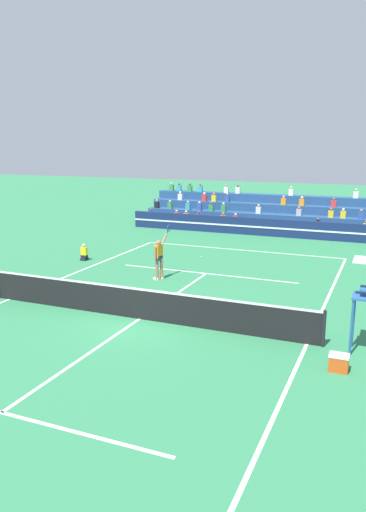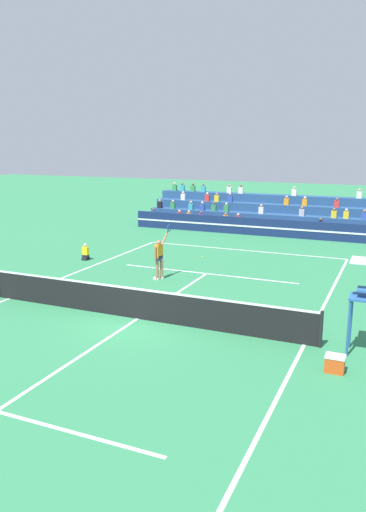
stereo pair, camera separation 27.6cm
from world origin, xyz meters
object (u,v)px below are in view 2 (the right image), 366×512
Objects in this scene: ball_kid_courtside at (86,254)px; tennis_ball at (202,257)px; umpire_chair at (365,295)px; tennis_player at (159,257)px; equipment_cooler at (335,364)px.

ball_kid_courtside is 12.43× the size of tennis_ball.
umpire_chair is 39.26× the size of tennis_ball.
umpire_chair is at bearing -25.64° from ball_kid_courtside.
tennis_ball is at bearing 87.47° from tennis_player.
umpire_chair is 15.09m from ball_kid_courtside.
tennis_ball is at bearing 131.99° from umpire_chair.
ball_kid_courtside is at bearing 148.61° from equipment_cooler.
ball_kid_courtside is at bearing 154.36° from umpire_chair.
tennis_player is 4.67× the size of equipment_cooler.
tennis_player reaches higher than tennis_ball.
tennis_ball is 13.33m from equipment_cooler.
umpire_chair is 1.14× the size of tennis_player.
equipment_cooler is at bearing -37.63° from tennis_player.
umpire_chair is at bearing -29.07° from tennis_player.
tennis_ball is at bearing 126.19° from equipment_cooler.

